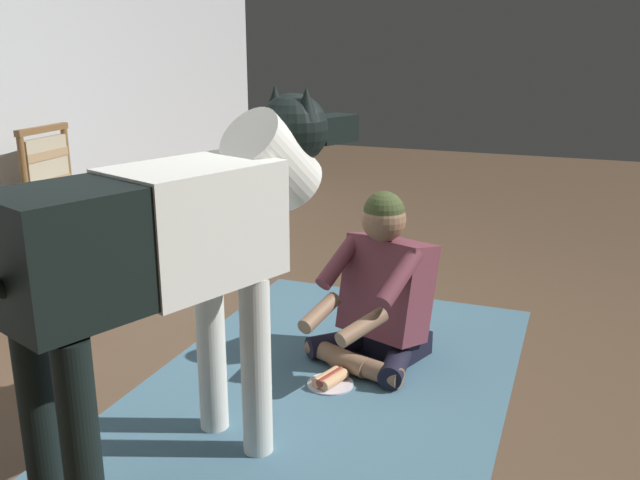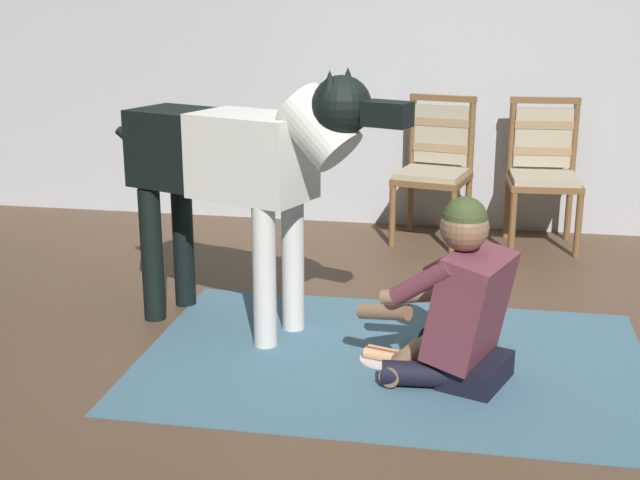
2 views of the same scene
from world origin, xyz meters
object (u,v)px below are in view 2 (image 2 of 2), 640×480
(dining_chair_left_of_pair, at_px, (436,162))
(person_sitting_on_floor, at_px, (459,307))
(hot_dog_on_plate, at_px, (382,356))
(dining_chair_right_of_pair, at_px, (543,165))
(large_dog, at_px, (241,163))

(dining_chair_left_of_pair, height_order, person_sitting_on_floor, dining_chair_left_of_pair)
(hot_dog_on_plate, bearing_deg, dining_chair_left_of_pair, 87.03)
(dining_chair_right_of_pair, height_order, large_dog, large_dog)
(person_sitting_on_floor, distance_m, large_dog, 1.27)
(large_dog, xyz_separation_m, hot_dog_on_plate, (0.74, -0.27, -0.84))
(person_sitting_on_floor, height_order, hot_dog_on_plate, person_sitting_on_floor)
(hot_dog_on_plate, bearing_deg, person_sitting_on_floor, -20.20)
(hot_dog_on_plate, bearing_deg, dining_chair_right_of_pair, 68.91)
(dining_chair_right_of_pair, bearing_deg, large_dog, -129.96)
(large_dog, bearing_deg, dining_chair_left_of_pair, 65.50)
(dining_chair_left_of_pair, height_order, dining_chair_right_of_pair, same)
(dining_chair_right_of_pair, bearing_deg, person_sitting_on_floor, -101.91)
(dining_chair_left_of_pair, xyz_separation_m, hot_dog_on_plate, (-0.11, -2.13, -0.52))
(dining_chair_left_of_pair, distance_m, hot_dog_on_plate, 2.20)
(dining_chair_left_of_pair, height_order, hot_dog_on_plate, dining_chair_left_of_pair)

